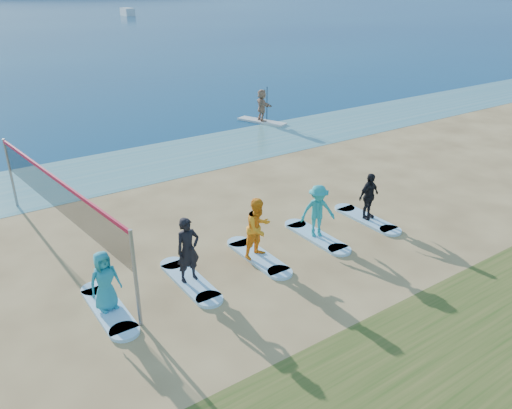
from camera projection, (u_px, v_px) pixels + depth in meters
ground at (306, 259)px, 14.51m from camera, size 600.00×600.00×0.00m
shallow_water at (155, 161)px, 22.39m from camera, size 600.00×600.00×0.00m
volleyball_net at (56, 194)px, 14.07m from camera, size 1.06×9.04×2.50m
paddleboard at (262, 121)px, 28.60m from camera, size 1.71×3.06×0.12m
paddleboarder at (262, 105)px, 28.21m from camera, size 0.83×1.72×1.78m
boat_offshore_b at (128, 16)px, 119.96m from camera, size 2.65×5.79×1.72m
surfboard_0 at (109, 309)px, 12.21m from camera, size 0.70×2.20×0.09m
student_0 at (105, 281)px, 11.87m from camera, size 0.80×0.57×1.54m
surfboard_1 at (190, 281)px, 13.37m from camera, size 0.70×2.20×0.09m
student_1 at (188, 250)px, 12.98m from camera, size 0.67×0.45×1.80m
surfboard_2 at (258, 257)px, 14.53m from camera, size 0.70×2.20×0.09m
student_2 at (258, 228)px, 14.15m from camera, size 0.99×0.83×1.80m
surfboard_3 at (316, 237)px, 15.69m from camera, size 0.70×2.20×0.09m
student_3 at (318, 211)px, 15.33m from camera, size 1.25×1.00×1.69m
surfboard_4 at (366, 219)px, 16.86m from camera, size 0.70×2.20×0.09m
student_4 at (369, 196)px, 16.51m from camera, size 0.96×0.47×1.59m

